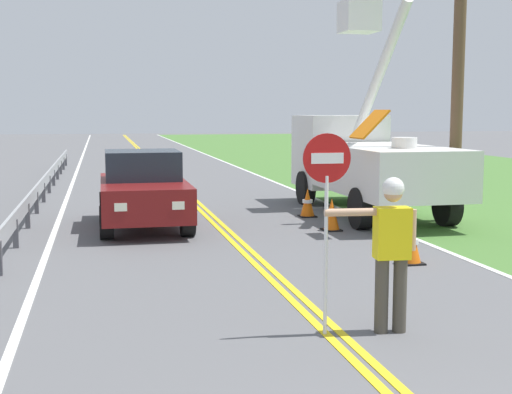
{
  "coord_description": "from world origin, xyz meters",
  "views": [
    {
      "loc": [
        -2.6,
        -2.7,
        2.57
      ],
      "look_at": [
        -0.16,
        8.2,
        1.2
      ],
      "focal_mm": 49.0,
      "sensor_mm": 36.0,
      "label": 1
    }
  ],
  "objects_px": {
    "traffic_cone_lead": "(411,244)",
    "traffic_cone_mid": "(332,215)",
    "utility_bucket_truck": "(364,157)",
    "traffic_cone_tail": "(307,203)",
    "utility_pole_near": "(459,47)",
    "stop_sign_paddle": "(327,188)",
    "oncoming_sedan_nearest": "(143,190)",
    "flagger_worker": "(391,244)"
  },
  "relations": [
    {
      "from": "traffic_cone_lead",
      "to": "traffic_cone_mid",
      "type": "height_order",
      "value": "same"
    },
    {
      "from": "utility_bucket_truck",
      "to": "traffic_cone_tail",
      "type": "xyz_separation_m",
      "value": [
        -1.66,
        -0.56,
        -1.08
      ]
    },
    {
      "from": "utility_pole_near",
      "to": "traffic_cone_mid",
      "type": "height_order",
      "value": "utility_pole_near"
    },
    {
      "from": "utility_bucket_truck",
      "to": "stop_sign_paddle",
      "type": "bearing_deg",
      "value": -113.7
    },
    {
      "from": "oncoming_sedan_nearest",
      "to": "traffic_cone_tail",
      "type": "bearing_deg",
      "value": 9.69
    },
    {
      "from": "flagger_worker",
      "to": "utility_pole_near",
      "type": "height_order",
      "value": "utility_pole_near"
    },
    {
      "from": "oncoming_sedan_nearest",
      "to": "stop_sign_paddle",
      "type": "bearing_deg",
      "value": -78.99
    },
    {
      "from": "traffic_cone_lead",
      "to": "traffic_cone_mid",
      "type": "bearing_deg",
      "value": 93.89
    },
    {
      "from": "flagger_worker",
      "to": "traffic_cone_mid",
      "type": "xyz_separation_m",
      "value": [
        1.61,
        6.85,
        -0.71
      ]
    },
    {
      "from": "oncoming_sedan_nearest",
      "to": "traffic_cone_lead",
      "type": "bearing_deg",
      "value": -48.85
    },
    {
      "from": "flagger_worker",
      "to": "oncoming_sedan_nearest",
      "type": "height_order",
      "value": "flagger_worker"
    },
    {
      "from": "utility_bucket_truck",
      "to": "utility_pole_near",
      "type": "distance_m",
      "value": 3.59
    },
    {
      "from": "stop_sign_paddle",
      "to": "oncoming_sedan_nearest",
      "type": "distance_m",
      "value": 8.3
    },
    {
      "from": "flagger_worker",
      "to": "utility_pole_near",
      "type": "xyz_separation_m",
      "value": [
        4.86,
        7.5,
        2.99
      ]
    },
    {
      "from": "utility_pole_near",
      "to": "traffic_cone_mid",
      "type": "xyz_separation_m",
      "value": [
        -3.25,
        -0.66,
        -3.7
      ]
    },
    {
      "from": "traffic_cone_lead",
      "to": "traffic_cone_mid",
      "type": "relative_size",
      "value": 1.0
    },
    {
      "from": "utility_bucket_truck",
      "to": "utility_pole_near",
      "type": "bearing_deg",
      "value": -51.57
    },
    {
      "from": "utility_bucket_truck",
      "to": "traffic_cone_tail",
      "type": "bearing_deg",
      "value": -161.35
    },
    {
      "from": "utility_bucket_truck",
      "to": "flagger_worker",
      "type": "bearing_deg",
      "value": -109.51
    },
    {
      "from": "stop_sign_paddle",
      "to": "oncoming_sedan_nearest",
      "type": "xyz_separation_m",
      "value": [
        -1.58,
        8.1,
        -0.88
      ]
    },
    {
      "from": "stop_sign_paddle",
      "to": "utility_bucket_truck",
      "type": "bearing_deg",
      "value": 66.3
    },
    {
      "from": "oncoming_sedan_nearest",
      "to": "traffic_cone_lead",
      "type": "relative_size",
      "value": 5.88
    },
    {
      "from": "utility_bucket_truck",
      "to": "traffic_cone_lead",
      "type": "relative_size",
      "value": 9.74
    },
    {
      "from": "stop_sign_paddle",
      "to": "oncoming_sedan_nearest",
      "type": "bearing_deg",
      "value": 101.01
    },
    {
      "from": "flagger_worker",
      "to": "traffic_cone_lead",
      "type": "bearing_deg",
      "value": 61.31
    },
    {
      "from": "utility_bucket_truck",
      "to": "traffic_cone_lead",
      "type": "xyz_separation_m",
      "value": [
        -1.49,
        -6.04,
        -1.08
      ]
    },
    {
      "from": "flagger_worker",
      "to": "utility_pole_near",
      "type": "distance_m",
      "value": 9.43
    },
    {
      "from": "stop_sign_paddle",
      "to": "traffic_cone_mid",
      "type": "distance_m",
      "value": 7.31
    },
    {
      "from": "utility_pole_near",
      "to": "traffic_cone_lead",
      "type": "relative_size",
      "value": 11.01
    },
    {
      "from": "traffic_cone_tail",
      "to": "flagger_worker",
      "type": "bearing_deg",
      "value": -100.71
    },
    {
      "from": "utility_pole_near",
      "to": "flagger_worker",
      "type": "bearing_deg",
      "value": -122.92
    },
    {
      "from": "stop_sign_paddle",
      "to": "traffic_cone_lead",
      "type": "xyz_separation_m",
      "value": [
        2.61,
        3.31,
        -1.37
      ]
    },
    {
      "from": "utility_pole_near",
      "to": "traffic_cone_mid",
      "type": "distance_m",
      "value": 4.96
    },
    {
      "from": "stop_sign_paddle",
      "to": "traffic_cone_tail",
      "type": "bearing_deg",
      "value": 74.48
    },
    {
      "from": "flagger_worker",
      "to": "traffic_cone_lead",
      "type": "xyz_separation_m",
      "value": [
        1.85,
        3.38,
        -0.71
      ]
    },
    {
      "from": "stop_sign_paddle",
      "to": "traffic_cone_tail",
      "type": "height_order",
      "value": "stop_sign_paddle"
    },
    {
      "from": "stop_sign_paddle",
      "to": "utility_pole_near",
      "type": "height_order",
      "value": "utility_pole_near"
    },
    {
      "from": "stop_sign_paddle",
      "to": "utility_bucket_truck",
      "type": "xyz_separation_m",
      "value": [
        4.1,
        9.35,
        -0.3
      ]
    },
    {
      "from": "stop_sign_paddle",
      "to": "traffic_cone_tail",
      "type": "xyz_separation_m",
      "value": [
        2.44,
        8.79,
        -1.37
      ]
    },
    {
      "from": "traffic_cone_mid",
      "to": "traffic_cone_tail",
      "type": "bearing_deg",
      "value": 88.22
    },
    {
      "from": "stop_sign_paddle",
      "to": "traffic_cone_lead",
      "type": "height_order",
      "value": "stop_sign_paddle"
    },
    {
      "from": "utility_bucket_truck",
      "to": "traffic_cone_tail",
      "type": "relative_size",
      "value": 9.74
    }
  ]
}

